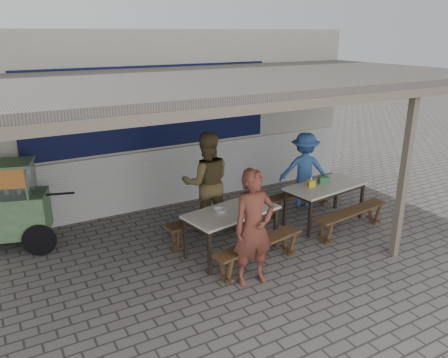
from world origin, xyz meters
name	(u,v)px	position (x,y,z in m)	size (l,w,h in m)	color
ground	(242,266)	(0.00, 0.00, 0.00)	(60.00, 60.00, 0.00)	#67615D
back_wall	(154,118)	(0.00, 3.58, 1.72)	(9.00, 1.28, 3.50)	#B8B5A5
warung_roof	(214,83)	(0.02, 0.90, 2.71)	(9.00, 4.21, 2.81)	#59514D
table_left	(232,215)	(0.08, 0.45, 0.67)	(1.62, 1.00, 0.75)	silver
bench_left_street	(259,248)	(0.19, -0.18, 0.34)	(1.63, 0.56, 0.45)	brown
bench_left_wall	(208,221)	(-0.03, 1.08, 0.34)	(1.63, 0.56, 0.45)	brown
table_right	(325,189)	(2.23, 0.66, 0.67)	(1.64, 0.92, 0.75)	silver
bench_right_street	(351,216)	(2.31, 0.03, 0.34)	(1.68, 0.49, 0.45)	brown
bench_right_wall	(300,196)	(2.15, 1.28, 0.34)	(1.68, 0.49, 0.45)	brown
vendor_cart	(3,203)	(-3.07, 2.39, 0.81)	(1.92, 1.11, 1.50)	#6A9261
patron_street_side	(254,228)	(-0.09, -0.45, 0.86)	(0.62, 0.41, 1.71)	brown
patron_wall_side	(207,183)	(0.14, 1.44, 0.91)	(0.89, 0.69, 1.82)	brown
patron_right_table	(304,170)	(2.44, 1.54, 0.77)	(0.99, 0.57, 1.54)	#3764AA
tissue_box	(311,183)	(1.93, 0.72, 0.81)	(0.12, 0.12, 0.12)	gold
donation_box	(324,180)	(2.25, 0.74, 0.81)	(0.19, 0.12, 0.12)	#347542
condiment_jar	(244,199)	(0.47, 0.70, 0.79)	(0.07, 0.07, 0.08)	white
condiment_bowl	(220,210)	(-0.11, 0.51, 0.77)	(0.19, 0.19, 0.05)	silver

